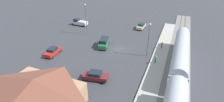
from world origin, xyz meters
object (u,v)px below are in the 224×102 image
passenger_train (177,85)px  sedan_tan (141,26)px  pedestrian_waiting_far (155,59)px  light_pole_lot_center (86,16)px  pickup_silver (79,22)px  pedestrian_on_platform (162,44)px  light_pole_near_platform (149,36)px  sedan_red (53,51)px  sedan_maroon (95,76)px  suv_green (104,42)px  station_building (37,94)px

passenger_train → sedan_tan: bearing=-66.9°
pedestrian_waiting_far → light_pole_lot_center: (21.16, -8.72, 4.16)m
pedestrian_waiting_far → pickup_silver: (27.42, -14.56, -0.25)m
pedestrian_on_platform → light_pole_near_platform: size_ratio=0.22×
pedestrian_waiting_far → light_pole_lot_center: size_ratio=0.19×
passenger_train → sedan_red: 27.29m
pedestrian_waiting_far → light_pole_near_platform: size_ratio=0.22×
pickup_silver → pedestrian_on_platform: bearing=165.6°
sedan_maroon → pickup_silver: bearing=-52.6°
sedan_maroon → pedestrian_waiting_far: bearing=-134.1°
sedan_red → light_pole_lot_center: size_ratio=0.53×
sedan_red → pedestrian_waiting_far: bearing=-167.8°
pedestrian_waiting_far → sedan_maroon: size_ratio=0.36×
pedestrian_waiting_far → suv_green: (13.27, -3.34, -0.13)m
passenger_train → light_pole_lot_center: size_ratio=4.54×
suv_green → light_pole_lot_center: size_ratio=0.59×
pickup_silver → sedan_maroon: bearing=127.4°
pedestrian_on_platform → pickup_silver: size_ratio=0.31×
suv_green → pickup_silver: 18.06m
light_pole_near_platform → pedestrian_waiting_far: bearing=130.7°
pedestrian_waiting_far → pickup_silver: 31.05m
light_pole_lot_center → pedestrian_waiting_far: bearing=157.6°
sedan_tan → light_pole_near_platform: light_pole_near_platform is taller
pedestrian_on_platform → sedan_red: pedestrian_on_platform is taller
sedan_red → light_pole_lot_center: (-1.20, -13.55, 4.57)m
passenger_train → suv_green: size_ratio=7.66×
passenger_train → station_building: bearing=27.2°
light_pole_lot_center → station_building: bearing=105.8°
sedan_maroon → light_pole_near_platform: 14.40m
station_building → light_pole_lot_center: light_pole_lot_center is taller
light_pole_lot_center → passenger_train: bearing=145.1°
pedestrian_on_platform → light_pole_near_platform: (2.60, 4.76, 3.61)m
sedan_maroon → light_pole_lot_center: size_ratio=0.54×
sedan_tan → suv_green: bearing=70.4°
passenger_train → pickup_silver: passenger_train is taller
station_building → light_pole_near_platform: (-11.20, -21.12, 2.12)m
pedestrian_on_platform → light_pole_near_platform: light_pole_near_platform is taller
pedestrian_waiting_far → sedan_maroon: pedestrian_waiting_far is taller
sedan_red → sedan_tan: bearing=-121.5°
sedan_red → sedan_tan: same height
pedestrian_waiting_far → light_pole_near_platform: light_pole_near_platform is taller
pedestrian_waiting_far → light_pole_near_platform: bearing=-49.3°
passenger_train → light_pole_near_platform: size_ratio=5.15×
sedan_red → sedan_maroon: bearing=161.1°
station_building → light_pole_near_platform: 24.00m
sedan_maroon → pedestrian_on_platform: bearing=-119.2°
station_building → sedan_red: size_ratio=2.60×
pedestrian_on_platform → light_pole_near_platform: bearing=61.4°
sedan_red → suv_green: size_ratio=0.89×
sedan_tan → light_pole_near_platform: 17.86m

